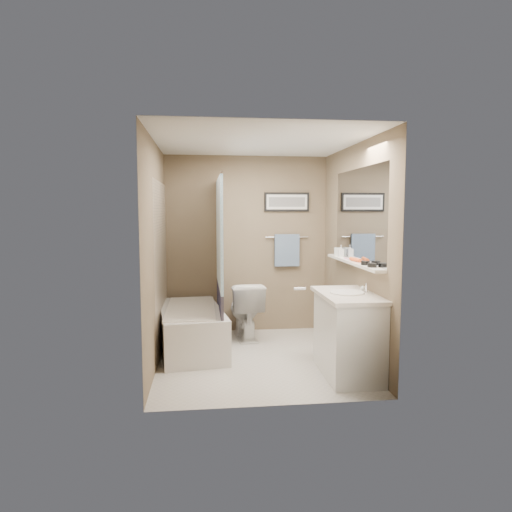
{
  "coord_description": "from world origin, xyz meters",
  "views": [
    {
      "loc": [
        -0.59,
        -4.96,
        1.66
      ],
      "look_at": [
        0.0,
        0.15,
        1.15
      ],
      "focal_mm": 32.0,
      "sensor_mm": 36.0,
      "label": 1
    }
  ],
  "objects": [
    {
      "name": "wall_front",
      "position": [
        0.0,
        -1.23,
        1.2
      ],
      "size": [
        2.2,
        0.04,
        2.4
      ],
      "primitive_type": "cube",
      "color": "brown",
      "rests_on": "ground"
    },
    {
      "name": "wall_right",
      "position": [
        1.08,
        0.0,
        1.2
      ],
      "size": [
        0.04,
        2.5,
        2.4
      ],
      "primitive_type": "cube",
      "color": "brown",
      "rests_on": "ground"
    },
    {
      "name": "door",
      "position": [
        0.55,
        -1.24,
        1.0
      ],
      "size": [
        0.8,
        0.02,
        2.0
      ],
      "primitive_type": "cube",
      "color": "silver",
      "rests_on": "wall_front"
    },
    {
      "name": "sink_basin",
      "position": [
        0.83,
        -0.6,
        0.85
      ],
      "size": [
        0.34,
        0.34,
        0.01
      ],
      "primitive_type": "cylinder",
      "color": "white",
      "rests_on": "countertop"
    },
    {
      "name": "door_handle",
      "position": [
        0.22,
        -1.19,
        1.0
      ],
      "size": [
        0.1,
        0.02,
        0.02
      ],
      "primitive_type": "cylinder",
      "rotation": [
        0.0,
        1.57,
        0.0
      ],
      "color": "silver",
      "rests_on": "door"
    },
    {
      "name": "ceiling",
      "position": [
        0.0,
        0.0,
        2.38
      ],
      "size": [
        2.2,
        2.5,
        0.04
      ],
      "primitive_type": "cube",
      "color": "silver",
      "rests_on": "wall_back"
    },
    {
      "name": "faucet_spout",
      "position": [
        1.03,
        -0.6,
        0.89
      ],
      "size": [
        0.02,
        0.02,
        0.1
      ],
      "primitive_type": "cylinder",
      "color": "white",
      "rests_on": "countertop"
    },
    {
      "name": "soap_bottle",
      "position": [
        1.04,
        0.29,
        1.19
      ],
      "size": [
        0.07,
        0.07,
        0.14
      ],
      "primitive_type": "imported",
      "rotation": [
        0.0,
        0.0,
        -0.1
      ],
      "color": "#999999",
      "rests_on": "shelf"
    },
    {
      "name": "pink_comb",
      "position": [
        1.04,
        0.05,
        1.12
      ],
      "size": [
        0.03,
        0.16,
        0.01
      ],
      "primitive_type": "cube",
      "rotation": [
        0.0,
        0.0,
        0.02
      ],
      "color": "#CD7DA4",
      "rests_on": "shelf"
    },
    {
      "name": "wall_back",
      "position": [
        0.0,
        1.23,
        1.2
      ],
      "size": [
        2.2,
        0.04,
        2.4
      ],
      "primitive_type": "cube",
      "color": "brown",
      "rests_on": "ground"
    },
    {
      "name": "towel_bar",
      "position": [
        0.55,
        1.22,
        1.3
      ],
      "size": [
        0.6,
        0.02,
        0.02
      ],
      "primitive_type": "cylinder",
      "rotation": [
        0.0,
        1.57,
        0.0
      ],
      "color": "silver",
      "rests_on": "wall_back"
    },
    {
      "name": "curtain_rod",
      "position": [
        -0.4,
        0.5,
        2.05
      ],
      "size": [
        0.02,
        1.55,
        0.02
      ],
      "primitive_type": "cylinder",
      "rotation": [
        1.57,
        0.0,
        0.0
      ],
      "color": "silver",
      "rests_on": "wall_left"
    },
    {
      "name": "shelf",
      "position": [
        1.04,
        -0.15,
        1.1
      ],
      "size": [
        0.12,
        1.6,
        0.03
      ],
      "primitive_type": "cube",
      "color": "silver",
      "rests_on": "wall_right"
    },
    {
      "name": "art_image",
      "position": [
        0.55,
        1.22,
        1.78
      ],
      "size": [
        0.5,
        0.0,
        0.13
      ],
      "primitive_type": "cube",
      "color": "#595959",
      "rests_on": "art_mat"
    },
    {
      "name": "mirror",
      "position": [
        1.09,
        -0.15,
        1.62
      ],
      "size": [
        0.02,
        1.6,
        1.0
      ],
      "primitive_type": "cube",
      "color": "silver",
      "rests_on": "wall_right"
    },
    {
      "name": "toilet",
      "position": [
        -0.06,
        0.86,
        0.37
      ],
      "size": [
        0.48,
        0.76,
        0.74
      ],
      "primitive_type": "imported",
      "rotation": [
        0.0,
        0.0,
        3.23
      ],
      "color": "silver",
      "rests_on": "ground"
    },
    {
      "name": "hair_brush_front",
      "position": [
        1.04,
        -0.23,
        1.14
      ],
      "size": [
        0.07,
        0.22,
        0.04
      ],
      "primitive_type": "cylinder",
      "rotation": [
        1.57,
        0.0,
        0.14
      ],
      "color": "#EB5621",
      "rests_on": "shelf"
    },
    {
      "name": "art_frame",
      "position": [
        0.55,
        1.23,
        1.78
      ],
      "size": [
        0.62,
        0.02,
        0.26
      ],
      "primitive_type": "cube",
      "color": "black",
      "rests_on": "wall_back"
    },
    {
      "name": "faucet_knob",
      "position": [
        1.03,
        -0.5,
        0.87
      ],
      "size": [
        0.05,
        0.05,
        0.05
      ],
      "primitive_type": "sphere",
      "color": "silver",
      "rests_on": "countertop"
    },
    {
      "name": "vanity",
      "position": [
        0.85,
        -0.6,
        0.4
      ],
      "size": [
        0.51,
        0.91,
        0.8
      ],
      "primitive_type": "cube",
      "rotation": [
        0.0,
        0.0,
        -0.01
      ],
      "color": "silver",
      "rests_on": "ground"
    },
    {
      "name": "wall_left",
      "position": [
        -1.08,
        0.0,
        1.2
      ],
      "size": [
        0.04,
        2.5,
        2.4
      ],
      "primitive_type": "cube",
      "color": "brown",
      "rests_on": "ground"
    },
    {
      "name": "curtain_lower",
      "position": [
        -0.4,
        0.5,
        0.58
      ],
      "size": [
        0.03,
        1.45,
        0.36
      ],
      "primitive_type": "cube",
      "color": "#262647",
      "rests_on": "curtain_rod"
    },
    {
      "name": "bathtub",
      "position": [
        -0.75,
        0.44,
        0.25
      ],
      "size": [
        0.88,
        1.58,
        0.5
      ],
      "primitive_type": "cube",
      "rotation": [
        0.0,
        0.0,
        0.13
      ],
      "color": "silver",
      "rests_on": "ground"
    },
    {
      "name": "tile_surround",
      "position": [
        -1.09,
        0.5,
        1.0
      ],
      "size": [
        0.02,
        1.55,
        2.0
      ],
      "primitive_type": "cube",
      "color": "tan",
      "rests_on": "wall_left"
    },
    {
      "name": "candle_bowl_far",
      "position": [
        1.04,
        -0.54,
        1.14
      ],
      "size": [
        0.09,
        0.09,
        0.04
      ],
      "primitive_type": "cylinder",
      "color": "black",
      "rests_on": "shelf"
    },
    {
      "name": "candle_bowl_near",
      "position": [
        1.04,
        -0.72,
        1.14
      ],
      "size": [
        0.09,
        0.09,
        0.04
      ],
      "primitive_type": "cylinder",
      "color": "black",
      "rests_on": "shelf"
    },
    {
      "name": "towel",
      "position": [
        0.55,
        1.2,
        1.12
      ],
      "size": [
        0.34,
        0.05,
        0.44
      ],
      "primitive_type": "cube",
      "color": "#82A0BE",
      "rests_on": "towel_bar"
    },
    {
      "name": "tub_rim",
      "position": [
        -0.75,
        0.44,
        0.5
      ],
      "size": [
        0.56,
        1.36,
        0.02
      ],
      "primitive_type": "cube",
      "color": "silver",
      "rests_on": "bathtub"
    },
    {
      "name": "curtain_upper",
      "position": [
        -0.4,
        0.5,
        1.4
      ],
      "size": [
        0.03,
        1.45,
        1.28
      ],
      "primitive_type": "cube",
      "color": "white",
      "rests_on": "curtain_rod"
    },
    {
      "name": "countertop",
      "position": [
        0.84,
        -0.6,
        0.82
      ],
      "size": [
        0.54,
        0.96,
        0.04
      ],
      "primitive_type": "cube",
      "color": "beige",
      "rests_on": "vanity"
    },
    {
      "name": "ground",
      "position": [
        0.0,
        0.0,
        0.0
      ],
      "size": [
        2.5,
        2.5,
        0.0
      ],
      "primitive_type": "plane",
      "color": "beige",
      "rests_on": "ground"
    },
    {
      "name": "glass_jar",
      "position": [
        1.04,
        0.43,
        1.17
      ],
      "size": [
        0.08,
        0.08,
        0.1
      ],
      "primitive_type": "cylinder",
      "color": "silver",
      "rests_on": "shelf"
    },
    {
      "name": "art_mat",
      "position": [
        0.55,
        1.22,
        1.78
      ],
      "size": [
        0.56,
        0.0,
        0.2
      ],
      "primitive_type": "cube",
      "color": "white",
      "rests_on": "art_frame"
    }
  ]
}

